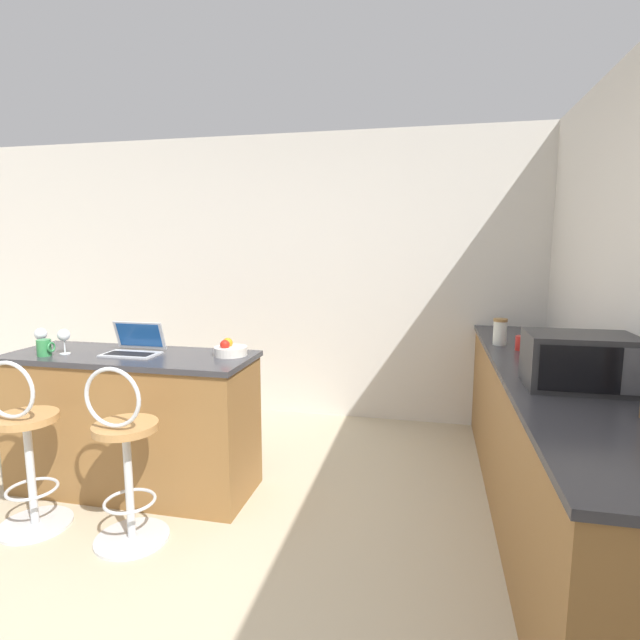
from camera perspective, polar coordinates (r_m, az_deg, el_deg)
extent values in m
plane|color=#BCAD8E|center=(2.76, -19.30, -27.61)|extent=(20.00, 20.00, 0.00)
cube|color=silver|center=(4.70, -2.83, 4.82)|extent=(12.00, 0.06, 2.60)
cube|color=olive|center=(3.56, -20.52, -11.14)|extent=(1.57, 0.56, 0.88)
cube|color=#333338|center=(3.44, -20.92, -3.94)|extent=(1.60, 0.59, 0.03)
cube|color=olive|center=(3.22, 24.55, -13.47)|extent=(0.57, 3.12, 0.88)
cube|color=#333338|center=(3.09, 25.08, -5.56)|extent=(0.60, 3.15, 0.03)
cylinder|color=silver|center=(3.52, -29.74, -19.62)|extent=(0.40, 0.40, 0.02)
cylinder|color=silver|center=(3.39, -30.15, -14.87)|extent=(0.04, 0.04, 0.63)
torus|color=silver|center=(3.43, -30.03, -16.37)|extent=(0.28, 0.28, 0.02)
cylinder|color=#B7844C|center=(3.28, -30.58, -9.65)|extent=(0.34, 0.34, 0.04)
torus|color=silver|center=(3.17, -32.00, -6.80)|extent=(0.32, 0.02, 0.32)
cylinder|color=silver|center=(3.17, -20.67, -22.28)|extent=(0.40, 0.40, 0.02)
cylinder|color=silver|center=(3.03, -21.00, -17.12)|extent=(0.04, 0.04, 0.63)
torus|color=silver|center=(3.07, -20.90, -18.76)|extent=(0.28, 0.28, 0.02)
cylinder|color=#B7844C|center=(2.90, -21.35, -11.33)|extent=(0.34, 0.34, 0.04)
torus|color=silver|center=(2.77, -22.64, -8.20)|extent=(0.32, 0.02, 0.32)
cube|color=#B7BABF|center=(3.40, -20.81, -3.67)|extent=(0.35, 0.20, 0.01)
cube|color=black|center=(3.39, -20.95, -3.61)|extent=(0.29, 0.11, 0.00)
cube|color=#B7BABF|center=(3.47, -19.92, -1.65)|extent=(0.35, 0.07, 0.18)
cube|color=#19478C|center=(3.47, -19.97, -1.64)|extent=(0.31, 0.05, 0.15)
cube|color=#2D2D30|center=(2.74, 27.53, -4.20)|extent=(0.49, 0.34, 0.27)
cube|color=black|center=(2.56, 27.56, -5.03)|extent=(0.35, 0.01, 0.21)
cube|color=#4C4C51|center=(2.63, 32.26, -5.06)|extent=(0.10, 0.01, 0.21)
cube|color=silver|center=(3.29, 24.57, -2.85)|extent=(0.19, 0.29, 0.17)
cube|color=black|center=(3.27, 24.02, -1.31)|extent=(0.04, 0.20, 0.00)
cube|color=black|center=(3.28, 25.31, -1.35)|extent=(0.04, 0.20, 0.00)
cube|color=black|center=(3.26, 22.81, -2.21)|extent=(0.02, 0.02, 0.02)
cylinder|color=red|center=(3.58, 22.07, -2.47)|extent=(0.08, 0.08, 0.10)
torus|color=red|center=(3.58, 22.93, -2.41)|extent=(0.01, 0.06, 0.06)
cylinder|color=silver|center=(3.70, 19.86, -1.43)|extent=(0.09, 0.09, 0.17)
cylinder|color=olive|center=(3.69, 19.94, -0.01)|extent=(0.10, 0.10, 0.02)
cylinder|color=silver|center=(3.60, -27.11, -3.44)|extent=(0.06, 0.06, 0.00)
cylinder|color=silver|center=(3.59, -27.16, -2.72)|extent=(0.01, 0.01, 0.09)
sphere|color=silver|center=(3.58, -27.24, -1.53)|extent=(0.08, 0.08, 0.08)
cylinder|color=silver|center=(3.73, -29.16, -3.19)|extent=(0.06, 0.06, 0.00)
cylinder|color=silver|center=(3.73, -29.21, -2.52)|extent=(0.01, 0.01, 0.08)
sphere|color=silver|center=(3.71, -29.30, -1.39)|extent=(0.08, 0.08, 0.08)
cylinder|color=#338447|center=(3.60, -29.01, -2.78)|extent=(0.09, 0.09, 0.10)
torus|color=#338447|center=(3.56, -28.36, -2.76)|extent=(0.01, 0.07, 0.07)
cylinder|color=silver|center=(3.22, -10.17, -3.51)|extent=(0.21, 0.21, 0.05)
sphere|color=red|center=(3.19, -10.82, -2.79)|extent=(0.06, 0.06, 0.06)
sphere|color=orange|center=(3.24, -10.51, -2.58)|extent=(0.07, 0.07, 0.07)
sphere|color=#66B233|center=(3.24, -10.49, -2.62)|extent=(0.06, 0.06, 0.06)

